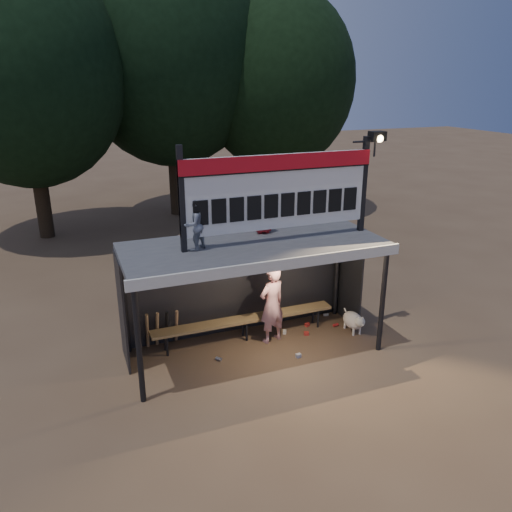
{
  "coord_description": "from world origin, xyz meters",
  "views": [
    {
      "loc": [
        -3.23,
        -8.42,
        5.26
      ],
      "look_at": [
        0.2,
        0.4,
        1.9
      ],
      "focal_mm": 35.0,
      "sensor_mm": 36.0,
      "label": 1
    }
  ],
  "objects": [
    {
      "name": "tree_mid",
      "position": [
        1.0,
        11.5,
        6.17
      ],
      "size": [
        7.22,
        7.22,
        10.36
      ],
      "color": "black",
      "rests_on": "ground"
    },
    {
      "name": "player",
      "position": [
        0.5,
        0.25,
        0.84
      ],
      "size": [
        0.71,
        0.57,
        1.69
      ],
      "primitive_type": "imported",
      "rotation": [
        0.0,
        0.0,
        3.44
      ],
      "color": "silver",
      "rests_on": "ground"
    },
    {
      "name": "tree_left",
      "position": [
        -4.0,
        10.0,
        5.51
      ],
      "size": [
        6.46,
        6.46,
        9.27
      ],
      "color": "black",
      "rests_on": "ground"
    },
    {
      "name": "litter",
      "position": [
        1.12,
        0.23,
        0.04
      ],
      "size": [
        3.06,
        1.52,
        0.08
      ],
      "color": "#AD261D",
      "rests_on": "ground"
    },
    {
      "name": "ground",
      "position": [
        0.0,
        0.0,
        0.0
      ],
      "size": [
        80.0,
        80.0,
        0.0
      ],
      "primitive_type": "plane",
      "color": "#4E3927",
      "rests_on": "ground"
    },
    {
      "name": "scoreboard_assembly",
      "position": [
        0.56,
        -0.01,
        3.32
      ],
      "size": [
        4.1,
        0.27,
        1.99
      ],
      "color": "black",
      "rests_on": "dugout_shelter"
    },
    {
      "name": "bench",
      "position": [
        0.0,
        0.55,
        0.43
      ],
      "size": [
        4.0,
        0.35,
        0.48
      ],
      "color": "olive",
      "rests_on": "ground"
    },
    {
      "name": "child_b",
      "position": [
        0.42,
        0.56,
        2.75
      ],
      "size": [
        0.45,
        0.31,
        0.87
      ],
      "primitive_type": "imported",
      "rotation": [
        0.0,
        0.0,
        3.05
      ],
      "color": "#AA1A1F",
      "rests_on": "dugout_shelter"
    },
    {
      "name": "dugout_shelter",
      "position": [
        0.0,
        0.24,
        1.85
      ],
      "size": [
        5.1,
        2.08,
        2.32
      ],
      "color": "#3E3E41",
      "rests_on": "ground"
    },
    {
      "name": "child_a",
      "position": [
        -1.15,
        0.03,
        2.8
      ],
      "size": [
        0.59,
        0.57,
        0.96
      ],
      "primitive_type": "imported",
      "rotation": [
        0.0,
        0.0,
        3.79
      ],
      "color": "slate",
      "rests_on": "dugout_shelter"
    },
    {
      "name": "bats",
      "position": [
        -1.71,
        0.82,
        0.43
      ],
      "size": [
        0.68,
        0.35,
        0.84
      ],
      "color": "#967046",
      "rests_on": "ground"
    },
    {
      "name": "tree_right",
      "position": [
        5.0,
        10.5,
        5.19
      ],
      "size": [
        6.08,
        6.08,
        8.72
      ],
      "color": "#311F16",
      "rests_on": "ground"
    },
    {
      "name": "dog",
      "position": [
        2.32,
        -0.06,
        0.28
      ],
      "size": [
        0.36,
        0.81,
        0.49
      ],
      "color": "beige",
      "rests_on": "ground"
    }
  ]
}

